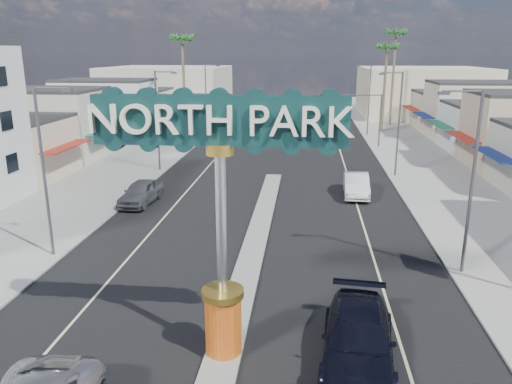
% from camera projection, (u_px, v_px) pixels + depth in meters
% --- Properties ---
extents(ground, '(160.00, 160.00, 0.00)m').
position_uv_depth(ground, '(275.00, 174.00, 44.92)').
color(ground, gray).
rests_on(ground, ground).
extents(road, '(20.00, 120.00, 0.01)m').
position_uv_depth(road, '(275.00, 174.00, 44.92)').
color(road, black).
rests_on(road, ground).
extents(median_island, '(1.30, 30.00, 0.16)m').
position_uv_depth(median_island, '(257.00, 236.00, 29.58)').
color(median_island, gray).
rests_on(median_island, ground).
extents(sidewalk_left, '(8.00, 120.00, 0.12)m').
position_uv_depth(sidewalk_left, '(124.00, 169.00, 46.28)').
color(sidewalk_left, gray).
rests_on(sidewalk_left, ground).
extents(sidewalk_right, '(8.00, 120.00, 0.12)m').
position_uv_depth(sidewalk_right, '(435.00, 177.00, 43.53)').
color(sidewalk_right, gray).
rests_on(sidewalk_right, ground).
extents(storefront_row_left, '(12.00, 42.00, 6.00)m').
position_uv_depth(storefront_row_left, '(80.00, 118.00, 58.90)').
color(storefront_row_left, beige).
rests_on(storefront_row_left, ground).
extents(storefront_row_right, '(12.00, 42.00, 6.00)m').
position_uv_depth(storefront_row_right, '(503.00, 124.00, 54.20)').
color(storefront_row_right, '#B7B29E').
rests_on(storefront_row_right, ground).
extents(backdrop_far_left, '(20.00, 20.00, 8.00)m').
position_uv_depth(backdrop_far_left, '(169.00, 90.00, 89.07)').
color(backdrop_far_left, '#B7B29E').
rests_on(backdrop_far_left, ground).
extents(backdrop_far_right, '(20.00, 20.00, 8.00)m').
position_uv_depth(backdrop_far_right, '(421.00, 92.00, 84.75)').
color(backdrop_far_right, beige).
rests_on(backdrop_far_right, ground).
extents(gateway_sign, '(8.20, 1.50, 9.15)m').
position_uv_depth(gateway_sign, '(221.00, 199.00, 16.49)').
color(gateway_sign, red).
rests_on(gateway_sign, median_island).
extents(traffic_signal_left, '(5.09, 0.45, 6.00)m').
position_uv_depth(traffic_signal_left, '(204.00, 108.00, 58.06)').
color(traffic_signal_left, '#47474C').
rests_on(traffic_signal_left, ground).
extents(traffic_signal_right, '(5.09, 0.45, 6.00)m').
position_uv_depth(traffic_signal_right, '(364.00, 110.00, 56.26)').
color(traffic_signal_right, '#47474C').
rests_on(traffic_signal_right, ground).
extents(streetlight_l_near, '(2.03, 0.22, 9.00)m').
position_uv_depth(streetlight_l_near, '(46.00, 164.00, 25.42)').
color(streetlight_l_near, '#47474C').
rests_on(streetlight_l_near, ground).
extents(streetlight_l_mid, '(2.03, 0.22, 9.00)m').
position_uv_depth(streetlight_l_mid, '(159.00, 116.00, 44.57)').
color(streetlight_l_mid, '#47474C').
rests_on(streetlight_l_mid, ground).
extents(streetlight_l_far, '(2.03, 0.22, 9.00)m').
position_uv_depth(streetlight_l_far, '(207.00, 95.00, 65.63)').
color(streetlight_l_far, '#47474C').
rests_on(streetlight_l_far, ground).
extents(streetlight_r_near, '(2.03, 0.22, 9.00)m').
position_uv_depth(streetlight_r_near, '(470.00, 174.00, 23.38)').
color(streetlight_r_near, '#47474C').
rests_on(streetlight_r_near, ground).
extents(streetlight_r_mid, '(2.03, 0.22, 9.00)m').
position_uv_depth(streetlight_r_mid, '(397.00, 119.00, 42.52)').
color(streetlight_r_mid, '#47474C').
rests_on(streetlight_r_mid, ground).
extents(streetlight_r_far, '(2.03, 0.22, 9.00)m').
position_uv_depth(streetlight_r_far, '(368.00, 97.00, 63.58)').
color(streetlight_r_far, '#47474C').
rests_on(streetlight_r_far, ground).
extents(palm_left_far, '(2.60, 2.60, 13.10)m').
position_uv_depth(palm_left_far, '(182.00, 44.00, 62.21)').
color(palm_left_far, brown).
rests_on(palm_left_far, ground).
extents(palm_right_mid, '(2.60, 2.60, 12.10)m').
position_uv_depth(palm_right_mid, '(387.00, 51.00, 65.65)').
color(palm_right_mid, brown).
rests_on(palm_right_mid, ground).
extents(palm_right_far, '(2.60, 2.60, 14.10)m').
position_uv_depth(palm_right_far, '(396.00, 38.00, 70.72)').
color(palm_right_far, brown).
rests_on(palm_right_far, ground).
extents(suv_right, '(3.06, 6.34, 1.78)m').
position_uv_depth(suv_right, '(358.00, 339.00, 17.51)').
color(suv_right, black).
rests_on(suv_right, ground).
extents(car_parked_left, '(2.39, 5.10, 1.69)m').
position_uv_depth(car_parked_left, '(141.00, 192.00, 35.87)').
color(car_parked_left, slate).
rests_on(car_parked_left, ground).
extents(car_parked_right, '(1.97, 5.20, 1.70)m').
position_uv_depth(car_parked_right, '(356.00, 185.00, 37.88)').
color(car_parked_right, silver).
rests_on(car_parked_right, ground).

